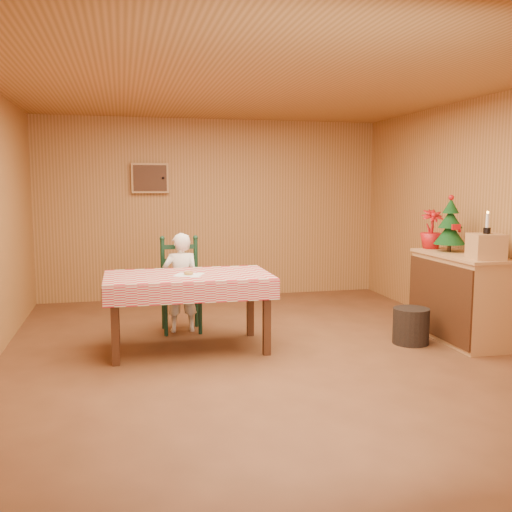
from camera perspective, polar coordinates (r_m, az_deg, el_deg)
The scene contains 13 objects.
ground at distance 5.72m, azimuth 0.46°, elevation -9.74°, with size 6.00×6.00×0.00m, color brown.
cabin_walls at distance 5.99m, azimuth -0.76°, elevation 8.73°, with size 5.10×6.05×2.65m.
dining_table at distance 5.75m, azimuth -6.80°, elevation -2.64°, with size 1.66×0.96×0.77m.
ladder_chair at distance 6.56m, azimuth -7.54°, elevation -3.07°, with size 0.44×0.40×1.08m.
seated_child at distance 6.49m, azimuth -7.50°, elevation -2.64°, with size 0.41×0.27×1.12m, color white.
napkin at distance 5.69m, azimuth -6.75°, elevation -1.89°, with size 0.26×0.26×0.00m, color white.
donut at distance 5.69m, azimuth -6.75°, elevation -1.71°, with size 0.09×0.09×0.03m, color #B38840.
shelf_unit at distance 6.48m, azimuth 19.67°, elevation -3.90°, with size 0.54×1.24×0.93m.
crate at distance 6.07m, azimuth 22.02°, elevation 0.90°, with size 0.30×0.30×0.25m, color tan.
christmas_tree at distance 6.59m, azimuth 18.84°, elevation 2.86°, with size 0.34×0.34×0.62m.
flower_arrangement at distance 6.83m, azimuth 17.13°, elevation 2.59°, with size 0.25×0.25×0.45m, color #B01012.
candle_set at distance 6.05m, azimuth 22.10°, elevation 2.68°, with size 0.07×0.07×0.22m.
storage_bin at distance 6.24m, azimuth 15.23°, elevation -6.76°, with size 0.38×0.38×0.38m, color black.
Camera 1 is at (-1.29, -5.32, 1.67)m, focal length 40.00 mm.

